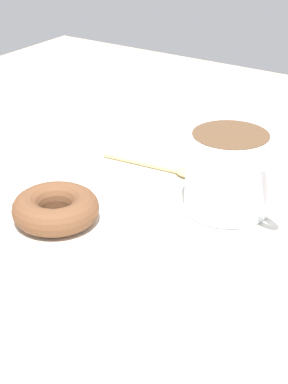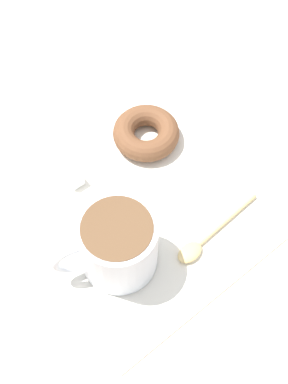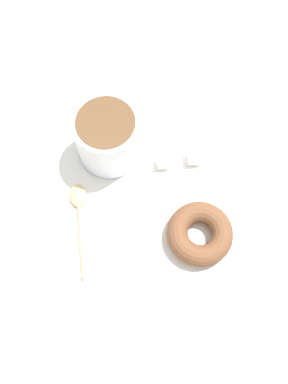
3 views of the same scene
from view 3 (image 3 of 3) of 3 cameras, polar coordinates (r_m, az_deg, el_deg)
ground_plane at (r=65.95cm, az=2.16°, el=-0.73°), size 120.00×120.00×2.00cm
napkin at (r=64.71cm, az=-0.00°, el=-0.66°), size 33.44×33.44×0.30cm
coffee_cup at (r=63.65cm, az=-4.80°, el=7.49°), size 12.79×9.58×9.06cm
donut at (r=61.79cm, az=7.44°, el=-5.52°), size 9.55×9.55×3.09cm
spoon at (r=64.23cm, az=-8.66°, el=-2.32°), size 14.37×2.72×0.90cm
sugar_cube at (r=66.42cm, az=6.70°, el=4.60°), size 1.93×1.93×1.93cm
sugar_cube_extra at (r=65.79cm, az=2.50°, el=4.00°), size 1.78×1.78×1.78cm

